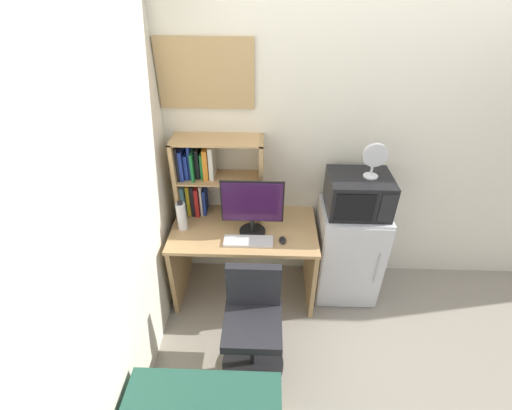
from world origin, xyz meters
The scene contains 13 objects.
wall_back centered at (0.40, 0.02, 1.30)m, with size 6.40×0.04×2.60m, color silver.
wall_left centered at (-1.62, -1.60, 1.30)m, with size 0.04×4.40×2.60m, color silver.
desk centered at (-0.95, -0.33, 0.50)m, with size 1.19×0.67×0.72m.
hutch_bookshelf centered at (-1.27, -0.12, 1.10)m, with size 0.72×0.27×0.70m.
monitor centered at (-0.88, -0.39, 0.98)m, with size 0.49×0.21×0.47m.
keyboard centered at (-0.91, -0.52, 0.73)m, with size 0.38×0.14×0.02m, color silver.
computer_mouse centered at (-0.64, -0.50, 0.74)m, with size 0.05×0.09×0.03m, color black.
water_bottle centered at (-1.45, -0.36, 0.85)m, with size 0.08×0.08×0.26m.
mini_fridge centered at (-0.06, -0.28, 0.45)m, with size 0.53×0.49×0.89m.
microwave centered at (-0.06, -0.28, 1.04)m, with size 0.48×0.40×0.30m.
desk_fan centered at (0.01, -0.28, 1.35)m, with size 0.18×0.11×0.28m.
desk_chair centered at (-0.85, -1.04, 0.38)m, with size 0.46×0.46×0.84m.
wall_corkboard centered at (-1.23, -0.01, 1.87)m, with size 0.71×0.02×0.50m, color tan.
Camera 1 is at (-0.77, -2.65, 2.50)m, focal length 24.84 mm.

